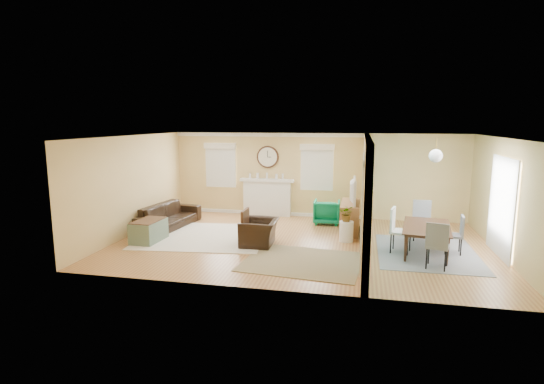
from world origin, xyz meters
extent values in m
plane|color=#A06137|center=(0.00, 0.00, 0.00)|extent=(9.00, 9.00, 0.00)
cube|color=tan|center=(0.00, 3.00, 1.30)|extent=(9.00, 0.02, 2.60)
cube|color=tan|center=(0.00, -3.00, 1.30)|extent=(9.00, 0.02, 2.60)
cube|color=tan|center=(-4.50, 0.00, 1.30)|extent=(0.02, 6.00, 2.60)
cube|color=tan|center=(4.50, 0.00, 1.30)|extent=(0.02, 6.00, 2.60)
cube|color=white|center=(0.00, 0.00, 2.60)|extent=(9.00, 6.00, 0.02)
cube|color=tan|center=(1.50, 1.40, 1.30)|extent=(0.12, 3.20, 2.60)
cube|color=tan|center=(1.50, -2.50, 1.30)|extent=(0.12, 1.00, 2.60)
cube|color=tan|center=(1.50, -1.10, 2.40)|extent=(0.12, 1.80, 0.40)
cube|color=white|center=(1.43, -0.20, 1.10)|extent=(0.04, 0.12, 2.20)
cube|color=white|center=(1.43, -2.00, 1.10)|extent=(0.04, 0.12, 2.20)
cube|color=white|center=(1.43, -1.10, 2.20)|extent=(0.04, 1.92, 0.12)
cube|color=#6EB5A9|center=(1.57, 0.00, 1.30)|extent=(0.02, 6.00, 2.60)
cube|color=white|center=(-1.50, 2.88, 0.55)|extent=(1.50, 0.24, 1.10)
cube|color=white|center=(-1.50, 2.85, 1.13)|extent=(1.70, 0.30, 0.08)
cube|color=black|center=(-1.50, 2.98, 0.50)|extent=(0.85, 0.02, 0.75)
cube|color=gold|center=(-1.50, 2.87, 0.42)|extent=(0.85, 0.02, 0.62)
cylinder|color=#47291A|center=(-1.50, 2.97, 1.85)|extent=(0.70, 0.06, 0.70)
cylinder|color=silver|center=(-1.50, 2.94, 1.85)|extent=(0.60, 0.01, 0.60)
cube|color=black|center=(-1.50, 2.93, 1.95)|extent=(0.02, 0.01, 0.20)
cube|color=black|center=(-1.44, 2.93, 1.85)|extent=(0.12, 0.01, 0.02)
cube|color=white|center=(-3.05, 2.98, 1.55)|extent=(0.90, 0.03, 1.30)
cube|color=white|center=(-3.05, 2.95, 1.55)|extent=(1.00, 0.04, 1.40)
cube|color=white|center=(-3.05, 2.91, 2.18)|extent=(1.05, 0.10, 0.18)
cube|color=white|center=(0.05, 2.98, 1.55)|extent=(0.90, 0.03, 1.30)
cube|color=white|center=(0.05, 2.95, 1.55)|extent=(1.00, 0.04, 1.40)
cube|color=white|center=(0.05, 2.91, 2.18)|extent=(1.05, 0.10, 0.18)
cube|color=white|center=(4.47, 0.00, 1.10)|extent=(0.03, 1.60, 2.10)
cube|color=white|center=(4.44, 0.00, 1.10)|extent=(0.03, 1.70, 2.20)
cylinder|color=gold|center=(3.00, 0.00, 2.45)|extent=(0.02, 0.02, 0.30)
sphere|color=white|center=(3.00, 0.00, 2.20)|extent=(0.30, 0.30, 0.30)
cube|color=white|center=(-2.57, 0.08, 0.01)|extent=(3.43, 3.06, 0.02)
cube|color=#9B8D65|center=(0.22, -1.38, 0.01)|extent=(2.64, 2.24, 0.01)
cube|color=gray|center=(2.91, -0.18, 0.01)|extent=(2.18, 2.72, 0.01)
imported|color=black|center=(-3.88, 0.83, 0.33)|extent=(1.11, 2.31, 0.65)
imported|color=black|center=(-0.98, -0.36, 0.31)|extent=(0.87, 0.99, 0.62)
imported|color=#05673B|center=(0.44, 2.16, 0.34)|extent=(0.76, 0.78, 0.69)
cube|color=slate|center=(-3.74, -0.63, 0.26)|extent=(0.62, 0.97, 0.53)
cube|color=#47291A|center=(-3.74, -0.63, 0.54)|extent=(0.58, 0.92, 0.02)
cube|color=#A37145|center=(1.13, 1.37, 0.40)|extent=(0.49, 1.46, 0.80)
cube|color=#47291A|center=(0.88, 0.93, 0.55)|extent=(0.01, 0.39, 0.22)
cube|color=#47291A|center=(0.88, 0.93, 0.28)|extent=(0.01, 0.39, 0.22)
cube|color=#47291A|center=(0.88, 1.37, 0.55)|extent=(0.01, 0.39, 0.22)
cube|color=#47291A|center=(0.88, 1.37, 0.28)|extent=(0.01, 0.39, 0.22)
cube|color=#47291A|center=(0.88, 1.81, 0.55)|extent=(0.01, 0.39, 0.22)
cube|color=#47291A|center=(0.88, 1.81, 0.28)|extent=(0.01, 0.39, 0.22)
imported|color=black|center=(1.11, 1.37, 1.13)|extent=(0.19, 1.15, 0.66)
cylinder|color=white|center=(1.07, 0.40, 0.25)|extent=(0.35, 0.35, 0.51)
imported|color=#337F33|center=(1.07, 0.40, 0.71)|extent=(0.39, 0.34, 0.40)
imported|color=#47291A|center=(2.91, -0.18, 0.32)|extent=(1.22, 1.91, 0.63)
cube|color=gray|center=(2.91, 0.89, 0.47)|extent=(0.47, 0.47, 0.05)
cube|color=gray|center=(2.91, 0.89, 0.73)|extent=(0.44, 0.08, 0.52)
cylinder|color=black|center=(3.10, 1.06, 0.22)|extent=(0.03, 0.03, 0.44)
cylinder|color=black|center=(3.08, 0.70, 0.22)|extent=(0.03, 0.03, 0.44)
cylinder|color=black|center=(2.75, 1.08, 0.22)|extent=(0.03, 0.03, 0.44)
cylinder|color=black|center=(2.72, 0.72, 0.22)|extent=(0.03, 0.03, 0.44)
cube|color=gray|center=(2.95, -1.20, 0.46)|extent=(0.53, 0.53, 0.05)
cube|color=gray|center=(2.95, -1.20, 0.72)|extent=(0.43, 0.16, 0.52)
cylinder|color=black|center=(2.73, -1.32, 0.22)|extent=(0.03, 0.03, 0.43)
cylinder|color=black|center=(2.83, -0.98, 0.22)|extent=(0.03, 0.03, 0.43)
cylinder|color=black|center=(3.07, -1.42, 0.22)|extent=(0.03, 0.03, 0.43)
cylinder|color=black|center=(3.16, -1.08, 0.22)|extent=(0.03, 0.03, 0.43)
cube|color=white|center=(2.31, -0.27, 0.49)|extent=(0.55, 0.55, 0.05)
cube|color=white|center=(2.31, -0.27, 0.76)|extent=(0.15, 0.45, 0.54)
cylinder|color=black|center=(2.18, -0.05, 0.23)|extent=(0.03, 0.03, 0.45)
cylinder|color=black|center=(2.54, -0.14, 0.23)|extent=(0.03, 0.03, 0.45)
cylinder|color=black|center=(2.09, -0.41, 0.23)|extent=(0.03, 0.03, 0.45)
cylinder|color=black|center=(2.45, -0.50, 0.23)|extent=(0.03, 0.03, 0.45)
cube|color=gray|center=(3.46, -0.11, 0.42)|extent=(0.43, 0.43, 0.05)
cube|color=gray|center=(3.46, -0.11, 0.65)|extent=(0.09, 0.40, 0.47)
cylinder|color=black|center=(3.61, -0.28, 0.20)|extent=(0.03, 0.03, 0.39)
cylinder|color=black|center=(3.29, -0.25, 0.20)|extent=(0.03, 0.03, 0.39)
cylinder|color=black|center=(3.64, 0.03, 0.20)|extent=(0.03, 0.03, 0.39)
cylinder|color=black|center=(3.32, 0.07, 0.20)|extent=(0.03, 0.03, 0.39)
camera|label=1|loc=(1.37, -10.00, 2.98)|focal=28.00mm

